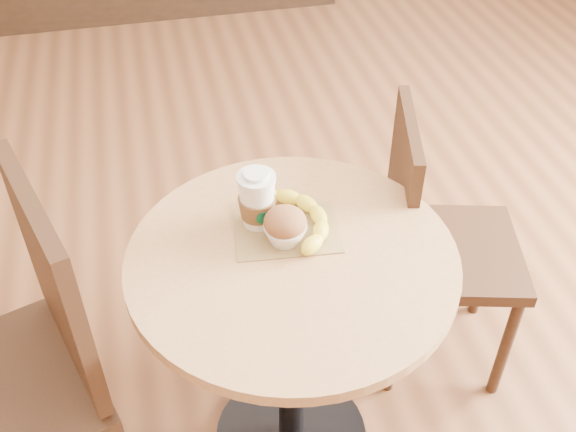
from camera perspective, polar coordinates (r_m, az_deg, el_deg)
The scene contains 7 objects.
cafe_table at distance 1.65m, azimuth 0.32°, elevation -8.33°, with size 0.75×0.75×0.75m.
chair_left at distance 1.66m, azimuth -21.78°, elevation -12.04°, with size 0.56×0.56×1.00m.
chair_right at distance 1.98m, azimuth 12.27°, elevation -1.97°, with size 0.47×0.47×0.88m.
kraft_bag at distance 1.56m, azimuth -0.13°, elevation -1.24°, with size 0.24×0.18×0.00m, color olive.
coffee_cup at distance 1.54m, azimuth -2.65°, elevation 1.23°, with size 0.09×0.09×0.15m.
muffin at distance 1.50m, azimuth -0.25°, elevation -0.89°, with size 0.10×0.10×0.09m.
banana at distance 1.56m, azimuth 0.73°, elevation -0.19°, with size 0.17×0.26×0.04m, color yellow, non-canonical shape.
Camera 1 is at (-0.15, -1.13, 1.79)m, focal length 42.00 mm.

